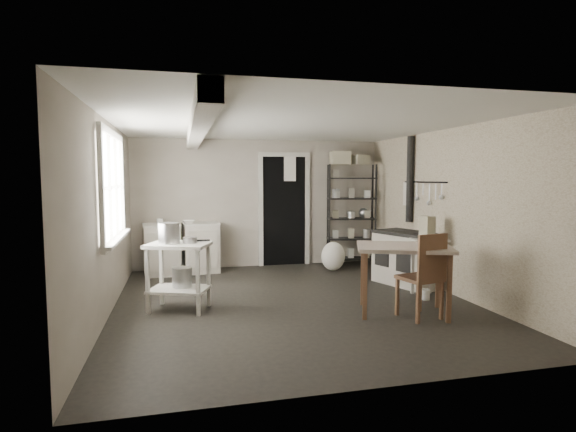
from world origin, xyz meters
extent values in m
plane|color=black|center=(0.00, 0.00, 0.00)|extent=(5.00, 5.00, 0.00)
plane|color=silver|center=(0.00, 0.00, 2.30)|extent=(5.00, 5.00, 0.00)
cube|color=#ACA293|center=(0.00, 2.50, 1.15)|extent=(4.50, 0.02, 2.30)
cube|color=#ACA293|center=(0.00, -2.50, 1.15)|extent=(4.50, 0.02, 2.30)
cube|color=#ACA293|center=(-2.25, 0.00, 1.15)|extent=(0.02, 5.00, 2.30)
cube|color=#ACA293|center=(2.25, 0.00, 1.15)|extent=(0.02, 5.00, 2.30)
cylinder|color=#BABABC|center=(-1.55, -0.03, 0.94)|extent=(0.33, 0.33, 0.27)
cylinder|color=#BABABC|center=(-1.31, -0.04, 0.85)|extent=(0.19, 0.19, 0.09)
cylinder|color=#BABABC|center=(-1.41, 0.03, 0.39)|extent=(0.26, 0.26, 0.26)
imported|color=white|center=(-1.28, 2.11, 0.96)|extent=(0.30, 0.30, 0.07)
imported|color=white|center=(-1.75, 2.13, 0.96)|extent=(0.14, 0.14, 0.09)
imported|color=white|center=(1.37, 2.20, 1.36)|extent=(0.11, 0.11, 0.18)
cube|color=beige|center=(1.44, 2.21, 2.01)|extent=(0.37, 0.34, 0.23)
cube|color=beige|center=(1.81, 2.16, 1.99)|extent=(0.30, 0.28, 0.17)
cube|color=beige|center=(1.91, -0.02, 1.01)|extent=(0.13, 0.21, 0.32)
imported|color=white|center=(1.30, -0.94, 0.81)|extent=(0.12, 0.12, 0.09)
ellipsoid|color=white|center=(1.16, 1.76, 0.24)|extent=(0.47, 0.42, 0.50)
cylinder|color=white|center=(1.74, -0.32, 0.07)|extent=(0.12, 0.12, 0.14)
camera|label=1|loc=(-1.41, -5.57, 1.61)|focal=28.00mm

